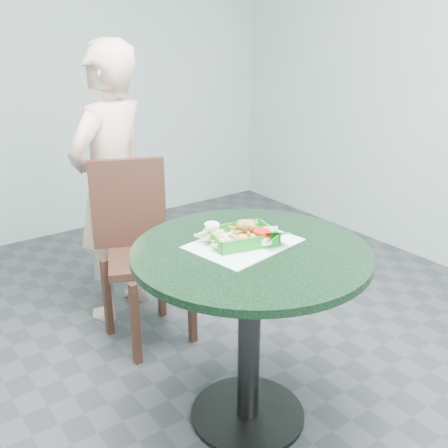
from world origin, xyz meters
TOP-DOWN VIEW (x-y plane):
  - floor at (0.00, 0.00)m, footprint 4.00×5.00m
  - wall_back at (0.00, 2.50)m, footprint 4.00×0.04m
  - cafe_table at (0.00, 0.00)m, footprint 0.89×0.89m
  - dining_chair at (-0.04, 0.84)m, footprint 0.37×0.38m
  - diner_person at (-0.04, 1.13)m, footprint 0.64×0.55m
  - placemat at (0.01, 0.05)m, footprint 0.44×0.36m
  - food_basket at (0.01, 0.06)m, footprint 0.24×0.17m
  - crab_sandwich at (0.04, 0.09)m, footprint 0.12×0.12m
  - fries_pile at (-0.08, 0.08)m, footprint 0.15×0.15m
  - sauce_ramekin at (-0.08, 0.15)m, footprint 0.06×0.06m
  - garnish_cup at (0.08, 0.00)m, footprint 0.11×0.11m

SIDE VIEW (x-z plane):
  - floor at x=0.00m, z-range -0.01..0.01m
  - dining_chair at x=-0.04m, z-range 0.07..1.00m
  - cafe_table at x=0.00m, z-range 0.21..0.96m
  - diner_person at x=-0.04m, z-range 0.00..1.48m
  - placemat at x=0.01m, z-range 0.75..0.75m
  - food_basket at x=0.01m, z-range 0.74..0.79m
  - fries_pile at x=-0.08m, z-range 0.77..0.81m
  - garnish_cup at x=0.08m, z-range 0.77..0.81m
  - sauce_ramekin at x=-0.08m, z-range 0.78..0.82m
  - crab_sandwich at x=0.04m, z-range 0.76..0.84m
  - wall_back at x=0.00m, z-range 0.00..2.80m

